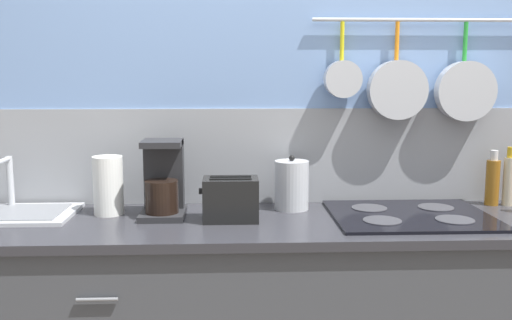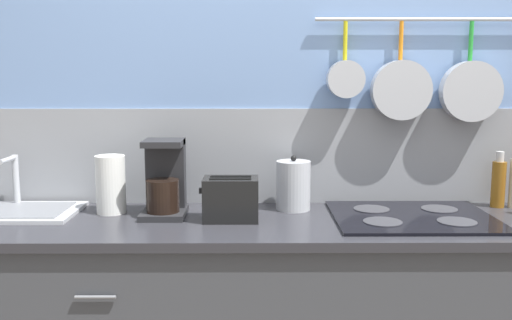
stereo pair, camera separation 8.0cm
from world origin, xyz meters
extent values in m
cube|color=#7293C6|center=(0.00, 0.34, 1.30)|extent=(7.20, 0.06, 2.60)
cube|color=gray|center=(0.00, 0.34, 1.11)|extent=(7.20, 0.07, 0.41)
cylinder|color=#B7BABF|center=(0.67, 0.29, 1.69)|extent=(1.31, 0.02, 0.02)
cylinder|color=gold|center=(0.14, 0.29, 1.61)|extent=(0.02, 0.02, 0.16)
cylinder|color=#B7BABF|center=(0.14, 0.25, 1.45)|extent=(0.16, 0.06, 0.16)
cylinder|color=orange|center=(0.38, 0.29, 1.61)|extent=(0.02, 0.02, 0.16)
cylinder|color=#B7BABF|center=(0.38, 0.25, 1.40)|extent=(0.25, 0.06, 0.25)
cylinder|color=green|center=(0.67, 0.29, 1.60)|extent=(0.02, 0.02, 0.16)
cylinder|color=#B7BABF|center=(0.67, 0.26, 1.40)|extent=(0.25, 0.06, 0.25)
cylinder|color=slate|center=(-0.78, -0.29, 0.71)|extent=(0.14, 0.01, 0.01)
cube|color=#2D2D33|center=(0.00, 0.00, 0.89)|extent=(3.17, 0.60, 0.03)
cube|color=#B7BABF|center=(-1.25, 0.11, 0.91)|extent=(0.59, 0.34, 0.01)
cylinder|color=#B7BABF|center=(-1.25, 0.24, 1.02)|extent=(0.03, 0.03, 0.22)
cylinder|color=#B7BABF|center=(-1.25, 0.17, 1.12)|extent=(0.02, 0.14, 0.02)
cylinder|color=white|center=(-0.82, 0.13, 1.02)|extent=(0.12, 0.12, 0.24)
cube|color=#262628|center=(-0.60, 0.07, 0.92)|extent=(0.17, 0.22, 0.02)
cube|color=#262628|center=(-0.60, 0.15, 1.06)|extent=(0.16, 0.08, 0.30)
cylinder|color=black|center=(-0.60, 0.05, 0.99)|extent=(0.13, 0.13, 0.13)
cube|color=#262628|center=(-0.60, 0.10, 1.20)|extent=(0.16, 0.16, 0.02)
cube|color=black|center=(-0.33, 0.01, 0.99)|extent=(0.21, 0.14, 0.17)
cube|color=black|center=(-0.33, -0.02, 1.07)|extent=(0.16, 0.03, 0.00)
cube|color=black|center=(-0.33, 0.03, 1.07)|extent=(0.16, 0.03, 0.00)
cube|color=black|center=(-0.44, 0.01, 1.02)|extent=(0.02, 0.02, 0.02)
cylinder|color=#B7BABF|center=(-0.07, 0.18, 1.01)|extent=(0.14, 0.14, 0.20)
sphere|color=black|center=(-0.07, 0.18, 1.12)|extent=(0.02, 0.02, 0.02)
cube|color=black|center=(0.38, 0.03, 0.91)|extent=(0.62, 0.51, 0.01)
cylinder|color=#38383D|center=(0.24, -0.07, 0.92)|extent=(0.15, 0.15, 0.00)
cylinder|color=#38383D|center=(0.52, -0.07, 0.92)|extent=(0.15, 0.15, 0.00)
cylinder|color=#38383D|center=(0.24, 0.13, 0.92)|extent=(0.15, 0.15, 0.00)
cylinder|color=#38383D|center=(0.52, 0.13, 0.92)|extent=(0.15, 0.15, 0.00)
cylinder|color=#8C5919|center=(0.80, 0.22, 1.00)|extent=(0.06, 0.06, 0.20)
cylinder|color=beige|center=(0.80, 0.22, 1.12)|extent=(0.03, 0.03, 0.04)
cylinder|color=#BFB799|center=(0.86, 0.21, 1.01)|extent=(0.04, 0.04, 0.21)
cylinder|color=#B28C19|center=(0.86, 0.21, 1.14)|extent=(0.02, 0.02, 0.05)
camera|label=1|loc=(-0.32, -2.14, 1.47)|focal=40.00mm
camera|label=2|loc=(-0.24, -2.15, 1.47)|focal=40.00mm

